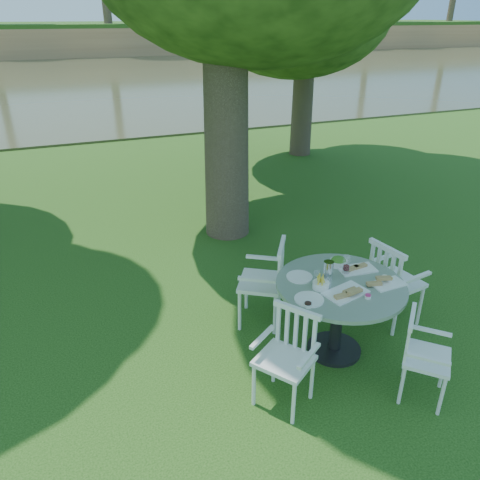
% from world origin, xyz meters
% --- Properties ---
extents(ground, '(140.00, 140.00, 0.00)m').
position_xyz_m(ground, '(0.00, 0.00, 0.00)').
color(ground, '#14390C').
rests_on(ground, ground).
extents(table, '(1.27, 1.27, 0.82)m').
position_xyz_m(table, '(0.58, -1.03, 0.65)').
color(table, black).
rests_on(table, ground).
extents(chair_ne, '(0.55, 0.57, 1.00)m').
position_xyz_m(chair_ne, '(1.39, -0.80, 0.59)').
color(chair_ne, white).
rests_on(chair_ne, ground).
extents(chair_nw, '(0.67, 0.68, 0.99)m').
position_xyz_m(chair_nw, '(0.16, -0.29, 0.58)').
color(chair_nw, white).
rests_on(chair_nw, ground).
extents(chair_sw, '(0.61, 0.62, 0.91)m').
position_xyz_m(chair_sw, '(-0.17, -1.42, 0.53)').
color(chair_sw, white).
rests_on(chair_sw, ground).
extents(chair_se, '(0.58, 0.58, 0.85)m').
position_xyz_m(chair_se, '(0.92, -1.81, 0.50)').
color(chair_se, white).
rests_on(chair_se, ground).
extents(tableware, '(1.17, 0.77, 0.21)m').
position_xyz_m(tableware, '(0.57, -0.96, 0.86)').
color(tableware, white).
rests_on(tableware, table).
extents(river, '(100.00, 28.00, 0.12)m').
position_xyz_m(river, '(0.00, 23.00, 0.00)').
color(river, '#3A3C23').
rests_on(river, ground).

